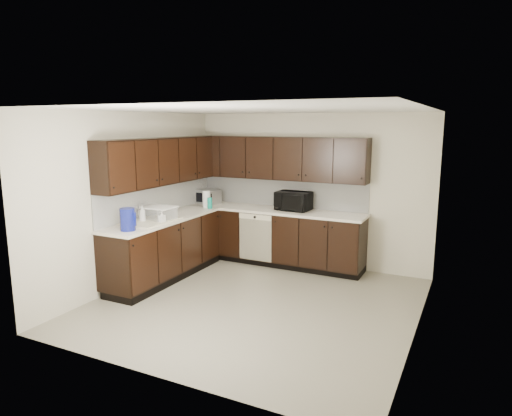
{
  "coord_description": "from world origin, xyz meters",
  "views": [
    {
      "loc": [
        2.51,
        -5.09,
        2.33
      ],
      "look_at": [
        -0.29,
        0.6,
        1.16
      ],
      "focal_mm": 32.0,
      "sensor_mm": 36.0,
      "label": 1
    }
  ],
  "objects": [
    {
      "name": "paper_towel_roll",
      "position": [
        -1.6,
        1.35,
        1.08
      ],
      "size": [
        0.16,
        0.16,
        0.28
      ],
      "primitive_type": "cylinder",
      "rotation": [
        0.0,
        0.0,
        0.3
      ],
      "color": "white",
      "rests_on": "countertop"
    },
    {
      "name": "ceiling",
      "position": [
        0.0,
        0.0,
        2.5
      ],
      "size": [
        4.0,
        4.0,
        0.0
      ],
      "primitive_type": "plane",
      "rotation": [
        3.14,
        0.0,
        0.0
      ],
      "color": "white",
      "rests_on": "wall_back"
    },
    {
      "name": "lower_cabinets",
      "position": [
        -1.01,
        1.11,
        0.41
      ],
      "size": [
        3.0,
        2.8,
        0.9
      ],
      "color": "black",
      "rests_on": "floor"
    },
    {
      "name": "wall_left",
      "position": [
        -2.0,
        0.0,
        1.25
      ],
      "size": [
        0.02,
        4.0,
        2.5
      ],
      "primitive_type": "cube",
      "color": "beige",
      "rests_on": "floor"
    },
    {
      "name": "microwave",
      "position": [
        -0.17,
        1.73,
        1.09
      ],
      "size": [
        0.56,
        0.4,
        0.3
      ],
      "primitive_type": "imported",
      "rotation": [
        0.0,
        0.0,
        -0.05
      ],
      "color": "black",
      "rests_on": "countertop"
    },
    {
      "name": "countertop",
      "position": [
        -1.01,
        1.11,
        0.92
      ],
      "size": [
        3.03,
        2.83,
        0.04
      ],
      "color": "silver",
      "rests_on": "lower_cabinets"
    },
    {
      "name": "upper_cabinets",
      "position": [
        -1.1,
        1.2,
        1.77
      ],
      "size": [
        3.0,
        2.8,
        0.7
      ],
      "color": "black",
      "rests_on": "wall_back"
    },
    {
      "name": "soap_bottle_b",
      "position": [
        -1.78,
        -0.07,
        1.06
      ],
      "size": [
        0.1,
        0.1,
        0.24
      ],
      "primitive_type": "imported",
      "rotation": [
        0.0,
        0.0,
        -0.03
      ],
      "color": "gray",
      "rests_on": "countertop"
    },
    {
      "name": "wall_back",
      "position": [
        0.0,
        2.0,
        1.25
      ],
      "size": [
        4.0,
        0.02,
        2.5
      ],
      "primitive_type": "cube",
      "color": "beige",
      "rests_on": "floor"
    },
    {
      "name": "wall_front",
      "position": [
        0.0,
        -2.0,
        1.25
      ],
      "size": [
        4.0,
        0.02,
        2.5
      ],
      "primitive_type": "cube",
      "color": "beige",
      "rests_on": "floor"
    },
    {
      "name": "soap_bottle_a",
      "position": [
        -1.48,
        -0.01,
        1.02
      ],
      "size": [
        0.08,
        0.08,
        0.17
      ],
      "primitive_type": "imported",
      "rotation": [
        0.0,
        0.0,
        -0.09
      ],
      "color": "gray",
      "rests_on": "countertop"
    },
    {
      "name": "teal_tumbler",
      "position": [
        -1.48,
        1.27,
        1.03
      ],
      "size": [
        0.1,
        0.1,
        0.18
      ],
      "primitive_type": "cylinder",
      "rotation": [
        0.0,
        0.0,
        0.23
      ],
      "color": "#0C8C7A",
      "rests_on": "countertop"
    },
    {
      "name": "wall_right",
      "position": [
        2.0,
        0.0,
        1.25
      ],
      "size": [
        0.02,
        4.0,
        2.5
      ],
      "primitive_type": "cube",
      "color": "beige",
      "rests_on": "floor"
    },
    {
      "name": "storage_bin",
      "position": [
        -1.69,
        0.18,
        1.03
      ],
      "size": [
        0.56,
        0.48,
        0.19
      ],
      "primitive_type": "cube",
      "rotation": [
        0.0,
        0.0,
        -0.32
      ],
      "color": "silver",
      "rests_on": "countertop"
    },
    {
      "name": "blue_pitcher",
      "position": [
        -1.6,
        -0.57,
        1.09
      ],
      "size": [
        0.23,
        0.23,
        0.3
      ],
      "primitive_type": "cylinder",
      "rotation": [
        0.0,
        0.0,
        0.17
      ],
      "color": "navy",
      "rests_on": "countertop"
    },
    {
      "name": "dishwasher",
      "position": [
        -0.7,
        1.41,
        0.55
      ],
      "size": [
        0.58,
        0.04,
        0.78
      ],
      "color": "beige",
      "rests_on": "lower_cabinets"
    },
    {
      "name": "backsplash",
      "position": [
        -1.22,
        1.32,
        1.18
      ],
      "size": [
        3.0,
        2.8,
        0.48
      ],
      "color": "silver",
      "rests_on": "countertop"
    },
    {
      "name": "sink",
      "position": [
        -1.68,
        -0.01,
        0.88
      ],
      "size": [
        0.54,
        0.82,
        0.42
      ],
      "color": "beige",
      "rests_on": "countertop"
    },
    {
      "name": "floor",
      "position": [
        0.0,
        0.0,
        0.0
      ],
      "size": [
        4.0,
        4.0,
        0.0
      ],
      "primitive_type": "plane",
      "color": "gray",
      "rests_on": "ground"
    },
    {
      "name": "toaster_oven",
      "position": [
        -1.75,
        1.66,
        1.06
      ],
      "size": [
        0.48,
        0.43,
        0.25
      ],
      "primitive_type": "cube",
      "rotation": [
        0.0,
        0.0,
        -0.43
      ],
      "color": "silver",
      "rests_on": "countertop"
    }
  ]
}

